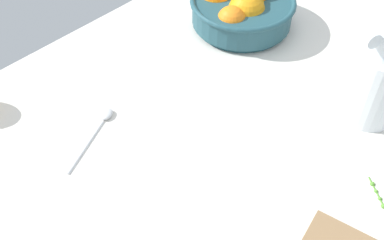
# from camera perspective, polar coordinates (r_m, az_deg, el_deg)

# --- Properties ---
(ground_plane) EXTENTS (1.30, 0.93, 0.03)m
(ground_plane) POSITION_cam_1_polar(r_m,az_deg,el_deg) (0.89, 2.97, -2.52)
(ground_plane) COLOR silver
(fruit_bowl) EXTENTS (0.25, 0.25, 0.11)m
(fruit_bowl) POSITION_cam_1_polar(r_m,az_deg,el_deg) (1.13, 6.08, 13.62)
(fruit_bowl) COLOR #234C56
(fruit_bowl) RESTS_ON ground_plane
(juice_pitcher) EXTENTS (0.16, 0.12, 0.20)m
(juice_pitcher) POSITION_cam_1_polar(r_m,az_deg,el_deg) (0.94, 21.67, 4.33)
(juice_pitcher) COLOR white
(juice_pitcher) RESTS_ON ground_plane
(spoon) EXTENTS (0.16, 0.08, 0.01)m
(spoon) POSITION_cam_1_polar(r_m,az_deg,el_deg) (0.90, -11.56, -1.06)
(spoon) COLOR silver
(spoon) RESTS_ON ground_plane
(herb_sprig_1) EXTENTS (0.05, 0.06, 0.01)m
(herb_sprig_1) POSITION_cam_1_polar(r_m,az_deg,el_deg) (0.85, 21.95, -8.57)
(herb_sprig_1) COLOR #4E8B2E
(herb_sprig_1) RESTS_ON ground_plane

